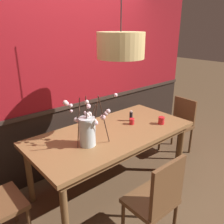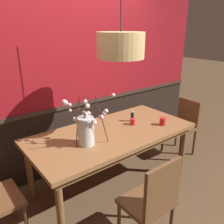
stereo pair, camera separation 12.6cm
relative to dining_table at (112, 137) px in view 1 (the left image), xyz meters
name	(u,v)px [view 1 (the left image)]	position (x,y,z in m)	size (l,w,h in m)	color
ground_plane	(112,184)	(0.00, 0.00, -0.69)	(24.00, 24.00, 0.00)	brown
back_wall	(76,75)	(0.00, 0.76, 0.66)	(4.55, 0.14, 2.73)	black
dining_table	(112,137)	(0.00, 0.00, 0.00)	(2.03, 0.98, 0.78)	olive
chair_far_side_left	(55,133)	(-0.30, 0.91, -0.17)	(0.45, 0.44, 0.93)	brown
chair_near_side_left	(157,198)	(-0.27, -0.93, -0.17)	(0.44, 0.39, 0.94)	brown
chair_far_side_right	(89,123)	(0.28, 0.88, -0.18)	(0.42, 0.40, 0.90)	brown
chair_head_east_end	(179,122)	(1.43, -0.02, -0.18)	(0.42, 0.45, 0.89)	brown
vase_with_blossoms	(88,130)	(-0.42, -0.08, 0.25)	(0.41, 0.51, 0.61)	silver
candle_holder_nearer_center	(161,120)	(0.64, -0.25, 0.13)	(0.08, 0.08, 0.10)	red
candle_holder_nearer_edge	(132,121)	(0.34, 0.00, 0.12)	(0.07, 0.07, 0.08)	red
condiment_bottle	(131,116)	(0.42, 0.09, 0.15)	(0.04, 0.04, 0.14)	black
pendant_lamp	(121,45)	(0.04, -0.09, 1.10)	(0.51, 0.51, 1.07)	tan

